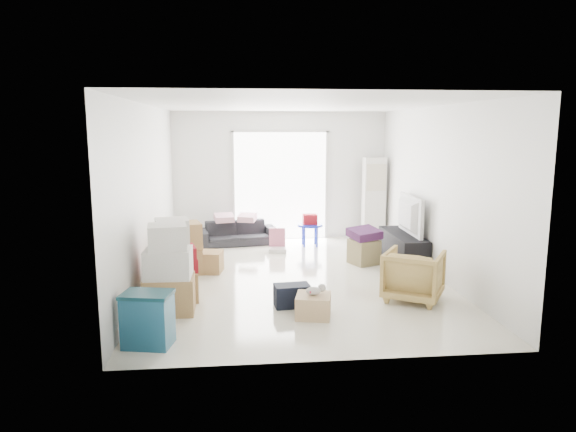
% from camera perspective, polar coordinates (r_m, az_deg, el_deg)
% --- Properties ---
extents(room_shell, '(4.98, 6.48, 3.18)m').
position_cam_1_polar(room_shell, '(7.95, 0.94, 2.52)').
color(room_shell, silver).
rests_on(room_shell, ground).
extents(sliding_door, '(2.10, 0.04, 2.33)m').
position_cam_1_polar(sliding_door, '(10.91, -0.86, 3.89)').
color(sliding_door, white).
rests_on(sliding_door, room_shell).
extents(ac_tower, '(0.45, 0.30, 1.75)m').
position_cam_1_polar(ac_tower, '(10.97, 9.50, 1.85)').
color(ac_tower, silver).
rests_on(ac_tower, room_shell).
extents(tv_console, '(0.46, 1.54, 0.51)m').
position_cam_1_polar(tv_console, '(9.34, 12.65, -3.46)').
color(tv_console, black).
rests_on(tv_console, room_shell).
extents(television, '(0.69, 1.18, 0.15)m').
position_cam_1_polar(television, '(9.27, 12.73, -1.45)').
color(television, black).
rests_on(television, tv_console).
extents(sofa, '(1.67, 0.75, 0.63)m').
position_cam_1_polar(sofa, '(10.54, -5.69, -1.47)').
color(sofa, '#232327').
rests_on(sofa, room_shell).
extents(pillow_left, '(0.43, 0.37, 0.12)m').
position_cam_1_polar(pillow_left, '(10.46, -7.13, 0.51)').
color(pillow_left, '#D299AC').
rests_on(pillow_left, sofa).
extents(pillow_right, '(0.41, 0.37, 0.12)m').
position_cam_1_polar(pillow_right, '(10.44, -4.57, 0.54)').
color(pillow_right, '#D299AC').
rests_on(pillow_right, sofa).
extents(armchair, '(1.00, 0.98, 0.77)m').
position_cam_1_polar(armchair, '(7.30, 13.79, -6.16)').
color(armchair, tan).
rests_on(armchair, room_shell).
extents(storage_bins, '(0.58, 0.46, 0.60)m').
position_cam_1_polar(storage_bins, '(5.86, -15.32, -11.00)').
color(storage_bins, navy).
rests_on(storage_bins, room_shell).
extents(box_stack_a, '(0.64, 0.54, 1.15)m').
position_cam_1_polar(box_stack_a, '(6.75, -13.11, -6.25)').
color(box_stack_a, '#9D7947').
rests_on(box_stack_a, room_shell).
extents(box_stack_b, '(0.70, 0.70, 1.14)m').
position_cam_1_polar(box_stack_b, '(7.21, -12.63, -5.38)').
color(box_stack_b, '#9D7947').
rests_on(box_stack_b, room_shell).
extents(box_stack_c, '(0.59, 0.59, 0.83)m').
position_cam_1_polar(box_stack_c, '(8.58, -11.30, -3.55)').
color(box_stack_c, '#9D7947').
rests_on(box_stack_c, room_shell).
extents(loose_box, '(0.48, 0.48, 0.35)m').
position_cam_1_polar(loose_box, '(8.59, -8.74, -5.05)').
color(loose_box, '#9D7947').
rests_on(loose_box, room_shell).
extents(duffel_bag, '(0.49, 0.33, 0.30)m').
position_cam_1_polar(duffel_bag, '(6.90, 0.45, -8.83)').
color(duffel_bag, black).
rests_on(duffel_bag, room_shell).
extents(ottoman, '(0.57, 0.57, 0.43)m').
position_cam_1_polar(ottoman, '(9.10, 8.43, -3.94)').
color(ottoman, olive).
rests_on(ottoman, room_shell).
extents(blanket, '(0.60, 0.60, 0.14)m').
position_cam_1_polar(blanket, '(9.04, 8.47, -2.17)').
color(blanket, '#401B45').
rests_on(blanket, ottoman).
extents(kids_table, '(0.52, 0.52, 0.64)m').
position_cam_1_polar(kids_table, '(10.35, 2.45, -0.82)').
color(kids_table, '#1123C0').
rests_on(kids_table, room_shell).
extents(toy_walker, '(0.36, 0.32, 0.45)m').
position_cam_1_polar(toy_walker, '(9.91, -1.17, -3.26)').
color(toy_walker, silver).
rests_on(toy_walker, room_shell).
extents(wood_crate, '(0.51, 0.51, 0.28)m').
position_cam_1_polar(wood_crate, '(6.55, 2.83, -9.93)').
color(wood_crate, tan).
rests_on(wood_crate, room_shell).
extents(plush_bunny, '(0.26, 0.15, 0.13)m').
position_cam_1_polar(plush_bunny, '(6.50, 3.09, -8.22)').
color(plush_bunny, '#B2ADA8').
rests_on(plush_bunny, wood_crate).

